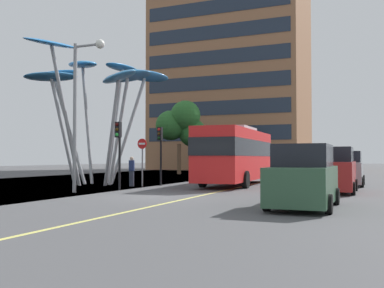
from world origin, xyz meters
name	(u,v)px	position (x,y,z in m)	size (l,w,h in m)	color
ground	(139,197)	(-0.71, 0.00, -0.05)	(120.00, 240.00, 0.10)	#4C4C4F
red_bus	(236,153)	(0.94, 9.30, 1.95)	(3.03, 10.45, 3.57)	red
leaf_sculpture	(99,79)	(-7.27, 6.55, 6.63)	(9.57, 10.54, 8.51)	#9EA0A5
traffic_light_kerb_near	(119,141)	(-3.36, 2.61, 2.55)	(0.28, 0.42, 3.52)	black
traffic_light_kerb_far	(160,143)	(-3.13, 6.94, 2.55)	(0.28, 0.42, 3.52)	black
traffic_light_island_mid	(201,146)	(-2.92, 13.21, 2.51)	(0.28, 0.42, 3.46)	black
car_parked_near	(304,178)	(6.59, -1.83, 1.00)	(2.06, 4.58, 2.12)	#2D5138
car_parked_mid	(335,171)	(7.04, 5.46, 1.03)	(1.93, 4.60, 2.19)	maroon
car_parked_far	(347,169)	(7.26, 11.11, 0.98)	(1.98, 4.49, 2.07)	gray
street_lamp	(82,95)	(-4.20, 0.64, 4.69)	(1.73, 0.44, 7.30)	gray
tree_pavement_near	(182,124)	(-9.36, 24.54, 5.11)	(5.02, 3.97, 7.52)	brown
pedestrian	(132,171)	(-4.37, 5.70, 0.88)	(0.34, 0.34, 1.74)	#2D3342
no_entry_sign	(142,155)	(-3.74, 5.83, 1.85)	(0.60, 0.12, 2.79)	gray
backdrop_building	(232,78)	(-10.20, 44.67, 13.36)	(20.76, 14.55, 26.71)	#8E6042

